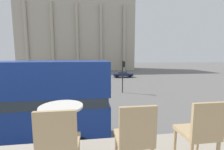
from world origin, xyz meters
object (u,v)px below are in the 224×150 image
Objects in this scene: plaza_building_left at (79,34)px; pedestrian_blue at (83,73)px; traffic_light_near at (41,84)px; cafe_chair_1 at (135,137)px; cafe_dining_table at (62,119)px; pedestrian_grey at (89,83)px; cafe_chair_0 at (59,143)px; pedestrian_yellow at (39,86)px; pedestrian_black at (64,74)px; double_decker_bus at (3,102)px; car_navy at (123,74)px; traffic_light_mid at (123,72)px; cafe_chair_2 at (200,131)px.

plaza_building_left is 20.69× the size of pedestrian_blue.
plaza_building_left is at bearing 90.08° from traffic_light_near.
cafe_dining_table is at bearing 144.82° from cafe_chair_1.
cafe_dining_table is 18.01m from pedestrian_grey.
cafe_chair_0 reaches higher than traffic_light_near.
pedestrian_blue is (-2.42, 30.11, -2.63)m from cafe_chair_1.
pedestrian_yellow is 13.43m from pedestrian_blue.
plaza_building_left reaches higher than cafe_chair_0.
cafe_chair_1 is 0.52× the size of pedestrian_blue.
pedestrian_blue is at bearing 3.01° from pedestrian_grey.
pedestrian_yellow is at bearing 41.38° from pedestrian_black.
cafe_dining_table is 0.42× the size of pedestrian_grey.
double_decker_bus is at bearing 124.77° from cafe_dining_table.
pedestrian_blue reaches higher than car_navy.
pedestrian_grey is at bearing 90.12° from cafe_dining_table.
cafe_chair_1 is (0.82, 0.02, 0.00)m from cafe_chair_0.
plaza_building_left reaches higher than car_navy.
cafe_chair_1 is at bearing 56.19° from pedestrian_black.
traffic_light_near reaches higher than pedestrian_grey.
cafe_chair_0 is 0.22× the size of car_navy.
pedestrian_black is (-1.61, 18.90, -1.30)m from traffic_light_near.
plaza_building_left is 36.67m from traffic_light_mid.
plaza_building_left is 10.58× the size of traffic_light_near.
pedestrian_blue is (2.31, 24.05, -1.37)m from double_decker_bus.
cafe_dining_table is 18.15m from pedestrian_yellow.
pedestrian_yellow is at bearing 174.91° from traffic_light_mid.
plaza_building_left is at bearing 101.30° from pedestrian_blue.
pedestrian_grey is (-0.12, 18.39, -2.63)m from cafe_chair_0.
cafe_chair_0 is 51.91m from plaza_building_left.
plaza_building_left is 21.91× the size of pedestrian_yellow.
cafe_chair_0 is 11.92m from traffic_light_near.
cafe_chair_1 is at bearing -48.77° from double_decker_bus.
pedestrian_grey is (-0.94, 18.37, -2.63)m from cafe_chair_1.
traffic_light_near is 19.09m from pedestrian_blue.
cafe_chair_2 is 12.50m from traffic_light_near.
cafe_chair_2 reaches higher than cafe_dining_table.
double_decker_bus reaches higher than pedestrian_black.
car_navy is 12.33m from pedestrian_black.
cafe_chair_2 is (1.64, 0.03, 0.00)m from cafe_chair_0.
traffic_light_near is at bearing -146.12° from traffic_light_mid.
traffic_light_near is at bearing 91.98° from double_decker_bus.
cafe_dining_table is 0.58m from cafe_chair_0.
traffic_light_mid reaches higher than traffic_light_near.
cafe_chair_1 is at bearing 178.77° from pedestrian_grey.
car_navy is at bearing -62.88° from plaza_building_left.
traffic_light_near is 8.16m from pedestrian_grey.
car_navy is at bearing -35.28° from pedestrian_grey.
cafe_chair_1 is 51.96m from plaza_building_left.
pedestrian_black is (-1.50, 24.03, -1.42)m from double_decker_bus.
pedestrian_grey is (-7.05, -11.67, 0.32)m from car_navy.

